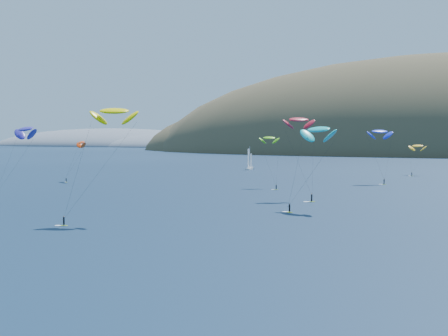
% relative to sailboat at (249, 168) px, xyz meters
% --- Properties ---
extents(ground, '(2800.00, 2800.00, 0.00)m').
position_rel_sailboat_xyz_m(ground, '(52.07, -222.62, -0.96)').
color(ground, black).
rests_on(ground, ground).
extents(headland, '(460.00, 250.00, 60.00)m').
position_rel_sailboat_xyz_m(headland, '(-393.20, 527.46, -4.32)').
color(headland, slate).
rests_on(headland, ground).
extents(sailboat, '(9.44, 8.16, 11.69)m').
position_rel_sailboat_xyz_m(sailboat, '(0.00, 0.00, 0.00)').
color(sailboat, silver).
rests_on(sailboat, ground).
extents(kitesurfer_1, '(7.51, 10.82, 16.33)m').
position_rel_sailboat_xyz_m(kitesurfer_1, '(-32.04, -93.09, 13.40)').
color(kitesurfer_1, '#BCEA1A').
rests_on(kitesurfer_1, ground).
extents(kitesurfer_2, '(11.04, 13.80, 24.55)m').
position_rel_sailboat_xyz_m(kitesurfer_2, '(37.06, -179.07, 21.04)').
color(kitesurfer_2, '#BCEA1A').
rests_on(kitesurfer_2, ground).
extents(kitesurfer_3, '(9.24, 11.34, 17.97)m').
position_rel_sailboat_xyz_m(kitesurfer_3, '(40.41, -91.16, 15.20)').
color(kitesurfer_3, '#BCEA1A').
rests_on(kitesurfer_3, ground).
extents(kitesurfer_4, '(9.92, 9.09, 20.90)m').
position_rel_sailboat_xyz_m(kitesurfer_4, '(71.49, -61.47, 17.38)').
color(kitesurfer_4, '#BCEA1A').
rests_on(kitesurfer_4, ground).
extents(kitesurfer_5, '(10.66, 12.66, 21.22)m').
position_rel_sailboat_xyz_m(kitesurfer_5, '(70.06, -144.71, 17.53)').
color(kitesurfer_5, '#BCEA1A').
rests_on(kitesurfer_5, ground).
extents(kitesurfer_9, '(10.64, 10.62, 23.64)m').
position_rel_sailboat_xyz_m(kitesurfer_9, '(59.45, -123.54, 20.29)').
color(kitesurfer_9, '#BCEA1A').
rests_on(kitesurfer_9, ground).
extents(kitesurfer_10, '(10.27, 12.69, 21.42)m').
position_rel_sailboat_xyz_m(kitesurfer_10, '(-8.34, -151.38, 17.83)').
color(kitesurfer_10, '#BCEA1A').
rests_on(kitesurfer_10, ground).
extents(kitesurfer_11, '(7.95, 11.84, 14.47)m').
position_rel_sailboat_xyz_m(kitesurfer_11, '(79.55, -8.33, 11.44)').
color(kitesurfer_11, '#BCEA1A').
rests_on(kitesurfer_11, ground).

